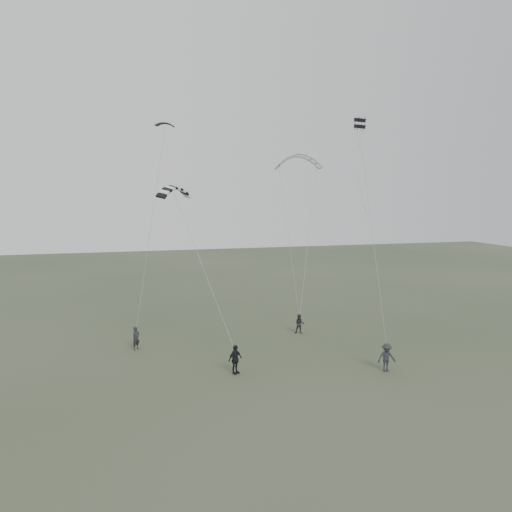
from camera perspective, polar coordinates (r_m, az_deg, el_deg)
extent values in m
plane|color=#32412B|center=(32.00, 2.54, -13.17)|extent=(140.00, 140.00, 0.00)
imported|color=black|center=(37.10, -13.54, -9.12)|extent=(0.73, 0.70, 1.69)
imported|color=#242429|center=(40.27, 5.00, -7.74)|extent=(0.92, 0.82, 1.55)
imported|color=black|center=(31.53, -2.40, -11.72)|extent=(1.15, 0.94, 1.83)
imported|color=#242429|center=(32.93, 14.70, -11.15)|extent=(1.22, 0.77, 1.81)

